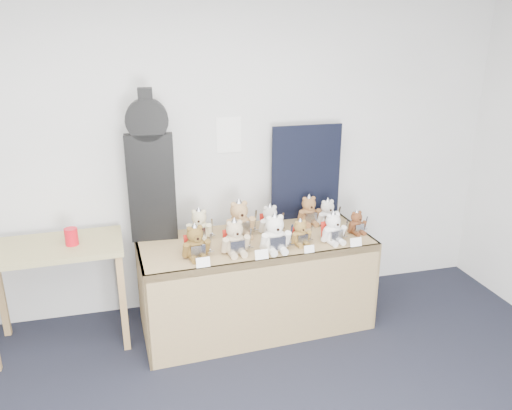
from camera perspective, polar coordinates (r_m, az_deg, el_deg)
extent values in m
plane|color=silver|center=(4.18, -11.03, 5.24)|extent=(6.00, 0.00, 6.00)
cube|color=white|center=(4.21, -3.13, 7.99)|extent=(0.21, 0.00, 0.30)
cube|color=#9D844F|center=(4.00, -0.09, -4.33)|extent=(1.88, 0.86, 0.06)
cube|color=#9D844F|center=(3.84, 1.60, -11.29)|extent=(1.84, 0.12, 0.77)
cube|color=#9D844F|center=(4.01, -12.80, -10.42)|extent=(0.06, 0.77, 0.77)
cube|color=#9D844F|center=(4.48, 11.17, -7.00)|extent=(0.06, 0.77, 0.77)
cube|color=#9A8A53|center=(4.02, -22.17, -4.54)|extent=(1.02, 0.60, 0.04)
cube|color=olive|center=(4.48, -27.17, -8.74)|extent=(0.05, 0.05, 0.79)
cube|color=olive|center=(3.96, -14.94, -10.81)|extent=(0.05, 0.05, 0.79)
cube|color=olive|center=(4.38, -15.23, -7.78)|extent=(0.05, 0.05, 0.79)
cube|color=black|center=(3.95, -11.83, 1.93)|extent=(0.36, 0.13, 0.85)
cylinder|color=black|center=(3.83, -12.37, 9.50)|extent=(0.32, 0.12, 0.32)
cube|color=black|center=(3.81, -12.50, 11.38)|extent=(0.11, 0.10, 0.21)
cube|color=black|center=(4.34, 5.75, 3.71)|extent=(0.62, 0.03, 0.83)
cylinder|color=red|center=(3.95, -20.35, -3.40)|extent=(0.10, 0.10, 0.13)
ellipsoid|color=brown|center=(3.68, -6.92, -4.95)|extent=(0.19, 0.17, 0.17)
sphere|color=brown|center=(3.64, -6.99, -3.34)|extent=(0.12, 0.12, 0.12)
cylinder|color=brown|center=(3.59, -6.75, -3.77)|extent=(0.06, 0.04, 0.05)
sphere|color=black|center=(3.58, -6.66, -3.88)|extent=(0.02, 0.02, 0.02)
sphere|color=brown|center=(3.61, -7.63, -2.74)|extent=(0.04, 0.04, 0.04)
sphere|color=brown|center=(3.63, -6.42, -2.56)|extent=(0.04, 0.04, 0.04)
cylinder|color=brown|center=(3.64, -8.03, -5.14)|extent=(0.06, 0.10, 0.13)
cylinder|color=brown|center=(3.68, -5.65, -4.76)|extent=(0.06, 0.10, 0.13)
cylinder|color=brown|center=(3.64, -7.19, -6.07)|extent=(0.07, 0.11, 0.05)
cylinder|color=brown|center=(3.66, -6.06, -5.88)|extent=(0.07, 0.11, 0.05)
cube|color=silver|center=(3.62, -6.62, -5.27)|extent=(0.11, 0.04, 0.09)
cone|color=silver|center=(3.62, -7.03, -2.58)|extent=(0.10, 0.10, 0.08)
cube|color=silver|center=(3.66, -5.23, -4.41)|extent=(0.02, 0.04, 0.17)
cube|color=silver|center=(3.69, -5.20, -5.36)|extent=(0.05, 0.01, 0.01)
cube|color=#AE1C13|center=(3.73, -7.21, -4.41)|extent=(0.14, 0.05, 0.15)
ellipsoid|color=tan|center=(3.73, -2.45, -4.45)|extent=(0.19, 0.17, 0.17)
sphere|color=tan|center=(3.68, -2.48, -2.79)|extent=(0.13, 0.13, 0.13)
cylinder|color=tan|center=(3.64, -2.21, -3.23)|extent=(0.06, 0.03, 0.05)
sphere|color=black|center=(3.62, -2.11, -3.34)|extent=(0.02, 0.02, 0.02)
sphere|color=tan|center=(3.65, -3.11, -2.15)|extent=(0.04, 0.04, 0.04)
sphere|color=tan|center=(3.67, -1.87, -1.98)|extent=(0.04, 0.04, 0.04)
cylinder|color=tan|center=(3.68, -3.58, -4.63)|extent=(0.06, 0.10, 0.13)
cylinder|color=tan|center=(3.73, -1.14, -4.27)|extent=(0.06, 0.10, 0.13)
cylinder|color=tan|center=(3.68, -2.73, -5.60)|extent=(0.06, 0.12, 0.05)
cylinder|color=tan|center=(3.70, -1.57, -5.42)|extent=(0.06, 0.12, 0.05)
cube|color=silver|center=(3.66, -2.12, -4.78)|extent=(0.11, 0.03, 0.10)
cone|color=silver|center=(3.66, -2.49, -2.00)|extent=(0.11, 0.11, 0.08)
cube|color=silver|center=(3.71, -0.69, -3.92)|extent=(0.02, 0.04, 0.18)
cube|color=silver|center=(3.74, -0.69, -4.90)|extent=(0.05, 0.01, 0.01)
cube|color=#AE1C13|center=(3.78, -2.77, -3.89)|extent=(0.14, 0.05, 0.16)
ellipsoid|color=white|center=(3.77, 2.13, -4.02)|extent=(0.19, 0.17, 0.19)
sphere|color=white|center=(3.73, 2.16, -2.25)|extent=(0.14, 0.14, 0.14)
cylinder|color=white|center=(3.68, 2.44, -2.72)|extent=(0.06, 0.03, 0.06)
sphere|color=black|center=(3.66, 2.54, -2.84)|extent=(0.02, 0.02, 0.02)
sphere|color=white|center=(3.69, 1.51, -1.55)|extent=(0.04, 0.04, 0.04)
sphere|color=white|center=(3.72, 2.82, -1.41)|extent=(0.04, 0.04, 0.04)
cylinder|color=white|center=(3.72, 0.94, -4.18)|extent=(0.06, 0.10, 0.14)
cylinder|color=white|center=(3.78, 3.54, -3.87)|extent=(0.06, 0.10, 0.14)
cylinder|color=white|center=(3.73, 1.82, -5.24)|extent=(0.06, 0.12, 0.06)
cylinder|color=white|center=(3.75, 3.05, -5.08)|extent=(0.06, 0.12, 0.06)
cube|color=silver|center=(3.71, 2.49, -4.39)|extent=(0.12, 0.02, 0.10)
cone|color=silver|center=(3.70, 2.17, -1.41)|extent=(0.12, 0.12, 0.09)
cube|color=silver|center=(3.76, 4.02, -3.51)|extent=(0.02, 0.05, 0.20)
cube|color=silver|center=(3.79, 3.99, -4.56)|extent=(0.06, 0.01, 0.01)
ellipsoid|color=olive|center=(3.90, 5.03, -3.68)|extent=(0.15, 0.13, 0.13)
sphere|color=olive|center=(3.86, 5.07, -2.48)|extent=(0.10, 0.10, 0.10)
cylinder|color=olive|center=(3.83, 5.34, -2.79)|extent=(0.04, 0.03, 0.04)
sphere|color=black|center=(3.82, 5.44, -2.86)|extent=(0.02, 0.02, 0.02)
sphere|color=olive|center=(3.84, 4.66, -2.02)|extent=(0.03, 0.03, 0.03)
sphere|color=olive|center=(3.86, 5.50, -1.89)|extent=(0.03, 0.03, 0.03)
cylinder|color=olive|center=(3.85, 4.31, -3.82)|extent=(0.05, 0.08, 0.10)
cylinder|color=olive|center=(3.91, 5.96, -3.54)|extent=(0.05, 0.08, 0.10)
cylinder|color=olive|center=(3.86, 4.93, -4.51)|extent=(0.05, 0.09, 0.04)
cylinder|color=olive|center=(3.89, 5.72, -4.37)|extent=(0.05, 0.09, 0.04)
cube|color=silver|center=(3.85, 5.38, -3.91)|extent=(0.09, 0.03, 0.07)
cone|color=silver|center=(3.85, 5.08, -1.90)|extent=(0.08, 0.08, 0.06)
cube|color=silver|center=(3.90, 6.30, -3.28)|extent=(0.01, 0.03, 0.14)
cube|color=silver|center=(3.92, 6.27, -3.99)|extent=(0.04, 0.01, 0.01)
cube|color=#AE1C13|center=(3.93, 4.70, -3.29)|extent=(0.11, 0.04, 0.12)
ellipsoid|color=white|center=(3.96, 8.72, -3.26)|extent=(0.18, 0.16, 0.16)
sphere|color=white|center=(3.92, 8.80, -1.80)|extent=(0.12, 0.12, 0.12)
cylinder|color=white|center=(3.89, 9.20, -2.16)|extent=(0.05, 0.04, 0.05)
sphere|color=black|center=(3.87, 9.34, -2.25)|extent=(0.02, 0.02, 0.02)
sphere|color=white|center=(3.89, 8.36, -1.26)|extent=(0.04, 0.04, 0.04)
sphere|color=white|center=(3.93, 9.30, -1.09)|extent=(0.04, 0.04, 0.04)
cylinder|color=white|center=(3.90, 7.95, -3.44)|extent=(0.06, 0.10, 0.12)
cylinder|color=white|center=(3.98, 9.81, -3.06)|extent=(0.06, 0.10, 0.12)
cylinder|color=white|center=(3.92, 8.70, -4.25)|extent=(0.07, 0.11, 0.05)
cylinder|color=white|center=(3.96, 9.58, -4.06)|extent=(0.07, 0.11, 0.05)
cube|color=silver|center=(3.91, 9.23, -3.52)|extent=(0.11, 0.04, 0.09)
cone|color=silver|center=(3.91, 8.84, -1.12)|extent=(0.10, 0.10, 0.08)
cube|color=silver|center=(3.98, 10.21, -2.74)|extent=(0.02, 0.04, 0.17)
cube|color=silver|center=(4.00, 10.16, -3.59)|extent=(0.05, 0.02, 0.01)
cube|color=#AE1C13|center=(4.00, 8.26, -2.80)|extent=(0.13, 0.05, 0.14)
ellipsoid|color=brown|center=(4.17, 11.34, -2.45)|extent=(0.14, 0.13, 0.13)
sphere|color=brown|center=(4.14, 11.42, -1.36)|extent=(0.09, 0.09, 0.09)
cylinder|color=brown|center=(4.12, 11.73, -1.63)|extent=(0.04, 0.03, 0.04)
sphere|color=black|center=(4.11, 11.84, -1.69)|extent=(0.01, 0.01, 0.01)
sphere|color=brown|center=(4.12, 11.11, -0.95)|extent=(0.03, 0.03, 0.03)
sphere|color=brown|center=(4.15, 11.79, -0.83)|extent=(0.03, 0.03, 0.03)
cylinder|color=brown|center=(4.13, 10.79, -2.57)|extent=(0.05, 0.07, 0.09)
cylinder|color=brown|center=(4.19, 12.14, -2.31)|extent=(0.05, 0.07, 0.09)
cylinder|color=brown|center=(4.14, 11.34, -3.18)|extent=(0.05, 0.09, 0.04)
cylinder|color=brown|center=(4.17, 11.98, -3.05)|extent=(0.05, 0.09, 0.04)
cube|color=silver|center=(4.14, 11.74, -2.63)|extent=(0.08, 0.03, 0.07)
cone|color=silver|center=(4.13, 11.45, -0.85)|extent=(0.08, 0.08, 0.06)
cube|color=silver|center=(4.19, 12.44, -2.07)|extent=(0.02, 0.03, 0.13)
cube|color=silver|center=(4.21, 12.40, -2.71)|extent=(0.04, 0.01, 0.01)
ellipsoid|color=beige|center=(4.01, -6.47, -2.88)|extent=(0.19, 0.17, 0.16)
sphere|color=beige|center=(3.97, -6.53, -1.41)|extent=(0.12, 0.12, 0.12)
cylinder|color=beige|center=(3.92, -6.57, -1.80)|extent=(0.05, 0.04, 0.05)
sphere|color=black|center=(3.91, -6.58, -1.89)|extent=(0.02, 0.02, 0.02)
sphere|color=beige|center=(3.95, -7.12, -0.79)|extent=(0.04, 0.04, 0.04)
sphere|color=beige|center=(3.95, -5.99, -0.77)|extent=(0.04, 0.04, 0.04)
cylinder|color=beige|center=(3.99, -7.61, -2.89)|extent=(0.06, 0.10, 0.12)
cylinder|color=beige|center=(3.98, -5.38, -2.86)|extent=(0.06, 0.10, 0.12)
cylinder|color=beige|center=(3.97, -7.02, -3.81)|extent=(0.07, 0.11, 0.05)
cylinder|color=beige|center=(3.97, -5.96, -3.80)|extent=(0.07, 0.11, 0.05)
cube|color=silver|center=(3.95, -6.53, -3.17)|extent=(0.11, 0.04, 0.09)
cone|color=silver|center=(3.95, -6.56, -0.72)|extent=(0.10, 0.10, 0.08)
cube|color=silver|center=(3.96, -5.04, -2.59)|extent=(0.02, 0.04, 0.17)
cube|color=silver|center=(3.98, -5.01, -3.47)|extent=(0.05, 0.02, 0.01)
ellipsoid|color=tan|center=(4.03, -1.94, -2.42)|extent=(0.21, 0.19, 0.20)
sphere|color=tan|center=(3.98, -1.96, -0.65)|extent=(0.14, 0.14, 0.14)
cylinder|color=tan|center=(3.93, -1.68, -1.08)|extent=(0.06, 0.04, 0.06)
sphere|color=black|center=(3.91, -1.57, -1.19)|extent=(0.02, 0.02, 0.02)
sphere|color=tan|center=(3.95, -2.62, 0.04)|extent=(0.05, 0.05, 0.05)
sphere|color=tan|center=(3.98, -1.33, 0.20)|extent=(0.05, 0.05, 0.05)
cylinder|color=tan|center=(3.98, -3.11, -2.58)|extent=(0.07, 0.11, 0.15)
cylinder|color=tan|center=(4.03, -0.56, -2.24)|extent=(0.07, 0.11, 0.15)
cylinder|color=tan|center=(3.97, -2.22, -3.60)|extent=(0.07, 0.13, 0.06)
cylinder|color=tan|center=(4.00, -1.01, -3.43)|extent=(0.07, 0.13, 0.06)
cube|color=silver|center=(3.96, -1.59, -2.74)|extent=(0.13, 0.03, 0.11)
cone|color=silver|center=(3.96, -1.97, 0.19)|extent=(0.12, 0.12, 0.09)
cube|color=silver|center=(4.02, -0.09, -1.86)|extent=(0.02, 0.05, 0.21)
cube|color=silver|center=(4.04, -0.09, -2.91)|extent=(0.06, 0.01, 0.01)
ellipsoid|color=silver|center=(4.09, 1.59, -2.30)|extent=(0.17, 0.15, 0.16)
sphere|color=silver|center=(4.05, 1.60, -0.91)|extent=(0.12, 0.12, 0.12)
cylinder|color=silver|center=(4.01, 1.86, -1.26)|extent=(0.05, 0.03, 0.05)
sphere|color=black|center=(4.00, 1.95, -1.34)|extent=(0.02, 0.02, 0.02)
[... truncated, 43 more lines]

